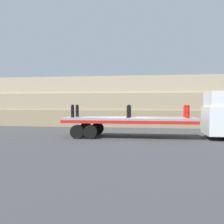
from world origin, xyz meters
TOP-DOWN VIEW (x-y plane):
  - ground_plane at (0.00, 0.00)m, footprint 120.00×120.00m
  - rock_cliff at (0.00, 8.39)m, footprint 60.00×3.30m
  - flatbed_trailer at (-0.63, 0.00)m, footprint 8.67×2.61m
  - fire_hydrant_black_near_0 at (-3.74, -0.55)m, footprint 0.28×0.49m
  - fire_hydrant_black_far_0 at (-3.74, 0.55)m, footprint 0.28×0.49m
  - fire_hydrant_black_near_1 at (0.00, -0.55)m, footprint 0.28×0.49m
  - fire_hydrant_black_far_1 at (0.00, 0.55)m, footprint 0.28×0.49m
  - fire_hydrant_red_near_2 at (3.74, -0.55)m, footprint 0.28×0.49m
  - fire_hydrant_red_far_2 at (3.74, 0.55)m, footprint 0.28×0.49m
  - cargo_strap_rear at (-3.74, 0.00)m, footprint 0.05×2.72m
  - cargo_strap_middle at (0.00, 0.00)m, footprint 0.05×2.72m
  - cargo_strap_front at (3.74, 0.00)m, footprint 0.05×2.72m

SIDE VIEW (x-z plane):
  - ground_plane at x=0.00m, z-range 0.00..0.00m
  - flatbed_trailer at x=-0.63m, z-range 0.40..1.74m
  - fire_hydrant_black_near_0 at x=-3.74m, z-range 1.33..2.18m
  - fire_hydrant_black_far_0 at x=-3.74m, z-range 1.33..2.18m
  - fire_hydrant_black_near_1 at x=0.00m, z-range 1.33..2.18m
  - fire_hydrant_black_far_1 at x=0.00m, z-range 1.33..2.18m
  - fire_hydrant_red_near_2 at x=3.74m, z-range 1.33..2.18m
  - fire_hydrant_red_far_2 at x=3.74m, z-range 1.33..2.18m
  - cargo_strap_rear at x=-3.74m, z-range 2.20..2.21m
  - cargo_strap_middle at x=0.00m, z-range 2.20..2.21m
  - cargo_strap_front at x=3.74m, z-range 2.20..2.21m
  - rock_cliff at x=0.00m, z-range 0.00..4.94m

